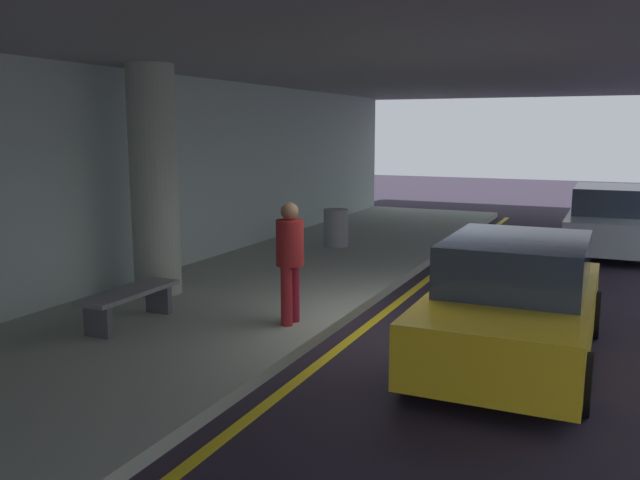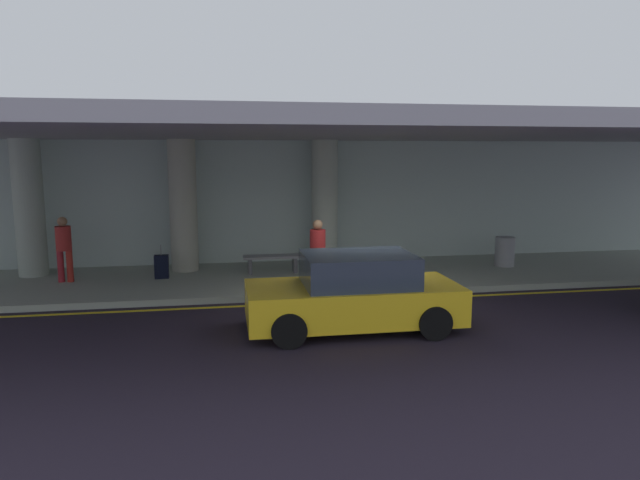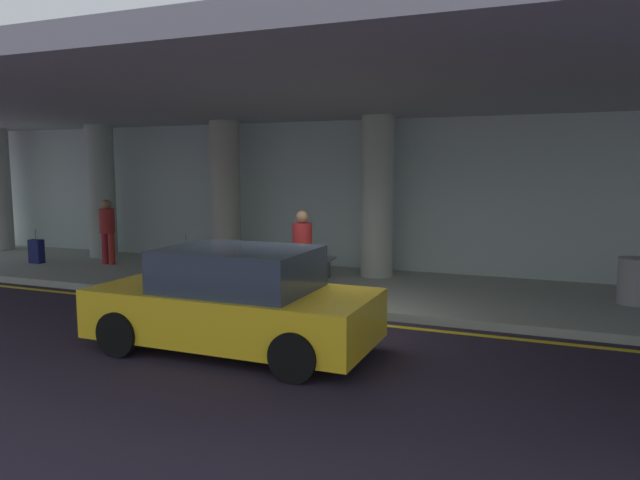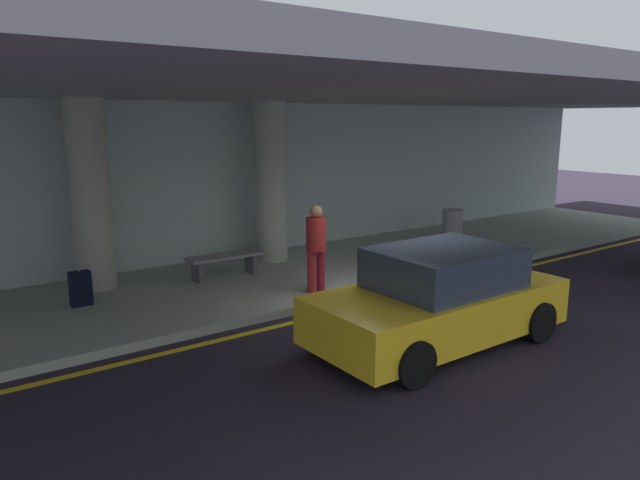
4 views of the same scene
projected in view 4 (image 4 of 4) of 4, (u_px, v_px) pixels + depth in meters
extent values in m
plane|color=#261F2C|center=(397.00, 314.00, 10.37)|extent=(60.00, 60.00, 0.00)
cube|color=#97A092|center=(300.00, 273.00, 12.81)|extent=(26.00, 4.20, 0.15)
cube|color=yellow|center=(371.00, 304.00, 10.92)|extent=(26.00, 0.14, 0.01)
cylinder|color=#9B9C8B|center=(90.00, 195.00, 11.09)|extent=(0.76, 0.76, 3.65)
cylinder|color=#9CA595|center=(270.00, 182.00, 13.38)|extent=(0.76, 0.76, 3.65)
cube|color=gray|center=(313.00, 91.00, 11.63)|extent=(28.00, 13.20, 0.30)
cube|color=#A9BCB5|center=(248.00, 182.00, 14.23)|extent=(26.00, 0.30, 3.80)
cube|color=yellow|center=(438.00, 310.00, 8.88)|extent=(4.10, 1.80, 0.70)
cube|color=#2D3847|center=(444.00, 267.00, 8.80)|extent=(2.10, 1.60, 0.60)
cylinder|color=black|center=(454.00, 295.00, 10.37)|extent=(0.64, 0.22, 0.64)
cylinder|color=black|center=(538.00, 322.00, 9.02)|extent=(0.64, 0.22, 0.64)
cylinder|color=black|center=(334.00, 326.00, 8.83)|extent=(0.64, 0.22, 0.64)
cylinder|color=black|center=(414.00, 363.00, 7.48)|extent=(0.64, 0.22, 0.64)
cylinder|color=#A42027|center=(311.00, 272.00, 11.03)|extent=(0.16, 0.16, 0.82)
cylinder|color=maroon|center=(321.00, 270.00, 11.16)|extent=(0.16, 0.16, 0.82)
cylinder|color=maroon|center=(316.00, 234.00, 10.95)|extent=(0.38, 0.38, 0.62)
sphere|color=#8C6647|center=(316.00, 212.00, 10.86)|extent=(0.24, 0.24, 0.24)
cube|color=black|center=(81.00, 289.00, 10.30)|extent=(0.36, 0.22, 0.62)
cylinder|color=slate|center=(78.00, 264.00, 10.21)|extent=(0.02, 0.02, 0.28)
cube|color=slate|center=(225.00, 256.00, 12.13)|extent=(1.60, 0.50, 0.06)
cube|color=#4C4C51|center=(198.00, 272.00, 11.83)|extent=(0.10, 0.40, 0.42)
cube|color=#4C4C51|center=(251.00, 263.00, 12.54)|extent=(0.10, 0.40, 0.42)
cylinder|color=gray|center=(452.00, 225.00, 15.87)|extent=(0.56, 0.56, 0.85)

